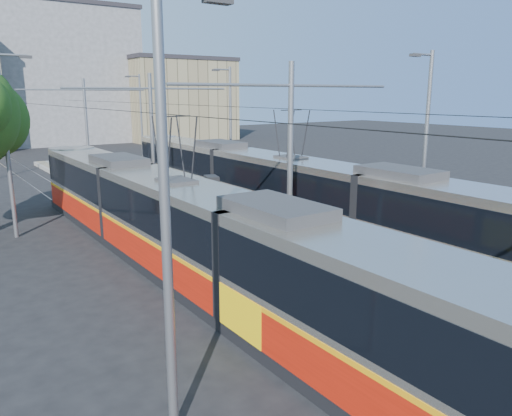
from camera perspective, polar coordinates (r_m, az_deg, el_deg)
ground at (r=13.77m, az=25.73°, el=-15.36°), size 160.00×160.00×0.00m
platform at (r=25.84m, az=-8.76°, el=-0.82°), size 4.00×50.00×0.30m
tactile_strip_left at (r=25.22m, az=-11.73°, el=-0.92°), size 0.70×50.00×0.01m
tactile_strip_right at (r=26.45m, az=-5.95°, el=-0.08°), size 0.70×50.00×0.01m
rails at (r=25.87m, az=-8.75°, el=-1.12°), size 8.71×70.00×0.03m
tram_left at (r=17.55m, az=-8.90°, el=-2.16°), size 2.43×28.09×5.50m
tram_right at (r=23.59m, az=3.93°, el=2.22°), size 2.43×31.58×5.50m
catenary at (r=22.65m, az=-5.92°, el=8.55°), size 9.20×70.00×7.00m
street_lamps at (r=28.84m, az=-12.59°, el=8.56°), size 15.18×38.22×8.00m
shelter at (r=23.88m, az=-5.06°, el=1.27°), size 0.84×1.09×2.14m
building_centre at (r=71.68m, az=-21.78°, el=13.89°), size 18.36×14.28×17.04m
building_right at (r=70.73m, az=-9.07°, el=12.20°), size 14.28×10.20×10.98m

